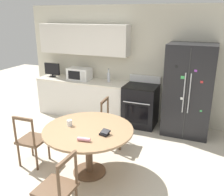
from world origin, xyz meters
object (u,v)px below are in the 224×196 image
countertop_tv (52,69)px  counter_bottle (109,77)px  microwave (79,74)px  candle_glass (70,123)px  dining_chair_left (32,140)px  wallet (105,133)px  dining_chair_far (113,123)px  oven_range (141,105)px  refrigerator (189,90)px  dining_chair_near (58,189)px

countertop_tv → counter_bottle: bearing=2.6°
microwave → candle_glass: 2.34m
countertop_tv → candle_glass: size_ratio=4.51×
microwave → dining_chair_left: microwave is taller
microwave → wallet: size_ratio=3.59×
counter_bottle → dining_chair_far: counter_bottle is taller
oven_range → dining_chair_left: oven_range is taller
countertop_tv → dining_chair_far: (2.08, -1.10, -0.65)m
refrigerator → dining_chair_left: 3.14m
oven_range → dining_chair_near: bearing=-92.6°
dining_chair_far → candle_glass: size_ratio=9.87×
counter_bottle → dining_chair_left: counter_bottle is taller
counter_bottle → candle_glass: size_ratio=3.39×
counter_bottle → dining_chair_left: 2.40m
refrigerator → candle_glass: refrigerator is taller
refrigerator → dining_chair_left: refrigerator is taller
dining_chair_left → candle_glass: dining_chair_left is taller
microwave → dining_chair_near: microwave is taller
wallet → countertop_tv: bearing=137.7°
oven_range → countertop_tv: countertop_tv is taller
counter_bottle → dining_chair_near: 3.27m
refrigerator → candle_glass: size_ratio=20.40×
counter_bottle → candle_glass: counter_bottle is taller
oven_range → dining_chair_left: (-1.22, -2.21, -0.03)m
counter_bottle → candle_glass: bearing=-83.1°
counter_bottle → countertop_tv: bearing=-177.4°
refrigerator → dining_chair_near: 3.27m
dining_chair_left → dining_chair_near: size_ratio=1.00×
microwave → wallet: (1.62, -2.17, -0.25)m
microwave → wallet: microwave is taller
refrigerator → counter_bottle: size_ratio=6.02×
refrigerator → dining_chair_near: size_ratio=2.07×
wallet → dining_chair_near: bearing=-103.5°
countertop_tv → microwave: bearing=-0.1°
oven_range → dining_chair_left: bearing=-118.9°
dining_chair_near → candle_glass: dining_chair_near is taller
refrigerator → microwave: 2.54m
oven_range → dining_chair_left: 2.52m
counter_bottle → oven_range: bearing=-5.9°
oven_range → dining_chair_near: 3.07m
oven_range → candle_glass: 2.18m
oven_range → microwave: bearing=179.5°
dining_chair_left → dining_chair_far: 1.49m
countertop_tv → counter_bottle: size_ratio=1.33×
microwave → refrigerator: bearing=-1.1°
dining_chair_left → wallet: size_ratio=6.01×
dining_chair_near → wallet: 0.99m
dining_chair_left → dining_chair_far: same height
oven_range → counter_bottle: 0.98m
oven_range → dining_chair_far: oven_range is taller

